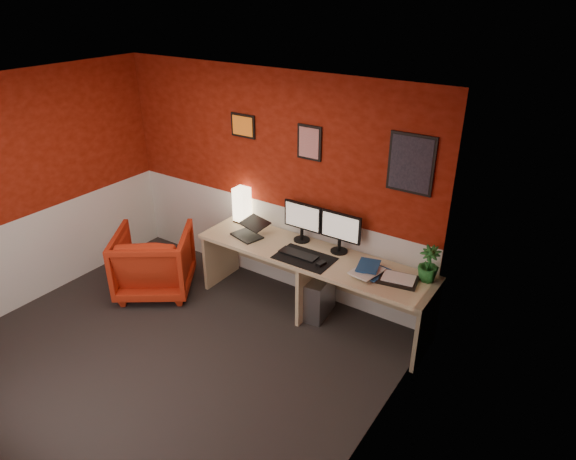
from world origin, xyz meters
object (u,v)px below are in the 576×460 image
(shoji_lamp, at_px, (242,206))
(laptop, at_px, (247,228))
(monitor_right, at_px, (340,227))
(armchair, at_px, (154,261))
(potted_plant, at_px, (429,264))
(pc_tower, at_px, (320,296))
(desk, at_px, (312,284))
(zen_tray, at_px, (398,280))
(monitor_left, at_px, (302,216))

(shoji_lamp, distance_m, laptop, 0.41)
(monitor_right, relative_size, armchair, 0.69)
(potted_plant, height_order, pc_tower, potted_plant)
(desk, height_order, zen_tray, zen_tray)
(desk, xyz_separation_m, zen_tray, (0.94, 0.01, 0.38))
(armchair, bearing_deg, laptop, 175.81)
(monitor_left, height_order, zen_tray, monitor_left)
(desk, xyz_separation_m, potted_plant, (1.16, 0.18, 0.54))
(laptop, bearing_deg, potted_plant, 22.11)
(monitor_left, distance_m, potted_plant, 1.43)
(laptop, distance_m, potted_plant, 1.99)
(pc_tower, bearing_deg, armchair, -167.56)
(armchair, bearing_deg, pc_tower, 164.22)
(monitor_left, bearing_deg, shoji_lamp, 178.41)
(monitor_right, relative_size, pc_tower, 1.29)
(monitor_left, height_order, monitor_right, same)
(desk, relative_size, zen_tray, 7.43)
(armchair, bearing_deg, zen_tray, 157.94)
(laptop, height_order, zen_tray, laptop)
(laptop, bearing_deg, armchair, -133.81)
(armchair, bearing_deg, monitor_left, 173.81)
(laptop, height_order, potted_plant, potted_plant)
(monitor_left, distance_m, monitor_right, 0.46)
(laptop, bearing_deg, desk, 19.08)
(monitor_left, xyz_separation_m, armchair, (-1.49, -0.82, -0.64))
(potted_plant, bearing_deg, shoji_lamp, 178.65)
(laptop, bearing_deg, shoji_lamp, 150.40)
(desk, distance_m, monitor_left, 0.74)
(monitor_right, distance_m, zen_tray, 0.82)
(desk, distance_m, armchair, 1.86)
(zen_tray, xyz_separation_m, armchair, (-2.70, -0.62, -0.36))
(shoji_lamp, xyz_separation_m, potted_plant, (2.26, -0.05, -0.02))
(desk, bearing_deg, zen_tray, 0.55)
(laptop, relative_size, potted_plant, 0.94)
(desk, relative_size, monitor_right, 4.48)
(laptop, height_order, monitor_left, monitor_left)
(monitor_left, bearing_deg, zen_tray, -9.42)
(desk, height_order, armchair, armchair)
(shoji_lamp, height_order, monitor_left, monitor_left)
(potted_plant, distance_m, armchair, 3.06)
(zen_tray, xyz_separation_m, potted_plant, (0.21, 0.17, 0.16))
(monitor_right, relative_size, zen_tray, 1.66)
(desk, distance_m, potted_plant, 1.29)
(shoji_lamp, xyz_separation_m, laptop, (0.28, -0.29, -0.09))
(zen_tray, distance_m, potted_plant, 0.32)
(monitor_left, bearing_deg, pc_tower, -27.16)
(monitor_right, height_order, potted_plant, monitor_right)
(zen_tray, distance_m, pc_tower, 1.00)
(laptop, distance_m, monitor_right, 1.07)
(laptop, xyz_separation_m, zen_tray, (1.76, 0.06, -0.09))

